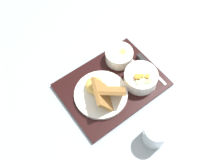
{
  "coord_description": "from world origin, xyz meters",
  "views": [
    {
      "loc": [
        0.29,
        0.34,
        0.8
      ],
      "look_at": [
        0.0,
        0.0,
        0.04
      ],
      "focal_mm": 38.0,
      "sensor_mm": 36.0,
      "label": 1
    }
  ],
  "objects_px": {
    "bowl_soup": "(119,55)",
    "knife": "(145,62)",
    "spoon": "(144,71)",
    "glass_water": "(155,134)",
    "plate_main": "(102,92)",
    "bowl_salad": "(141,78)"
  },
  "relations": [
    {
      "from": "bowl_soup",
      "to": "knife",
      "type": "bearing_deg",
      "value": 129.08
    },
    {
      "from": "knife",
      "to": "spoon",
      "type": "relative_size",
      "value": 1.07
    },
    {
      "from": "glass_water",
      "to": "bowl_soup",
      "type": "bearing_deg",
      "value": -111.05
    },
    {
      "from": "spoon",
      "to": "plate_main",
      "type": "bearing_deg",
      "value": -99.6
    },
    {
      "from": "bowl_salad",
      "to": "plate_main",
      "type": "bearing_deg",
      "value": -18.68
    },
    {
      "from": "bowl_soup",
      "to": "plate_main",
      "type": "distance_m",
      "value": 0.18
    },
    {
      "from": "plate_main",
      "to": "glass_water",
      "type": "distance_m",
      "value": 0.24
    },
    {
      "from": "bowl_soup",
      "to": "spoon",
      "type": "bearing_deg",
      "value": 107.59
    },
    {
      "from": "bowl_soup",
      "to": "glass_water",
      "type": "xyz_separation_m",
      "value": [
        0.12,
        0.32,
        -0.0
      ]
    },
    {
      "from": "bowl_salad",
      "to": "knife",
      "type": "relative_size",
      "value": 0.75
    },
    {
      "from": "bowl_salad",
      "to": "knife",
      "type": "bearing_deg",
      "value": -145.96
    },
    {
      "from": "spoon",
      "to": "glass_water",
      "type": "relative_size",
      "value": 1.81
    },
    {
      "from": "knife",
      "to": "bowl_soup",
      "type": "bearing_deg",
      "value": -136.81
    },
    {
      "from": "knife",
      "to": "bowl_salad",
      "type": "bearing_deg",
      "value": -51.85
    },
    {
      "from": "knife",
      "to": "spoon",
      "type": "height_order",
      "value": "knife"
    },
    {
      "from": "plate_main",
      "to": "bowl_salad",
      "type": "bearing_deg",
      "value": 161.32
    },
    {
      "from": "plate_main",
      "to": "glass_water",
      "type": "relative_size",
      "value": 2.26
    },
    {
      "from": "plate_main",
      "to": "spoon",
      "type": "xyz_separation_m",
      "value": [
        -0.19,
        0.03,
        -0.02
      ]
    },
    {
      "from": "plate_main",
      "to": "knife",
      "type": "relative_size",
      "value": 1.17
    },
    {
      "from": "bowl_salad",
      "to": "plate_main",
      "type": "relative_size",
      "value": 0.64
    },
    {
      "from": "plate_main",
      "to": "bowl_soup",
      "type": "bearing_deg",
      "value": -152.7
    },
    {
      "from": "bowl_salad",
      "to": "spoon",
      "type": "xyz_separation_m",
      "value": [
        -0.04,
        -0.02,
        -0.02
      ]
    }
  ]
}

